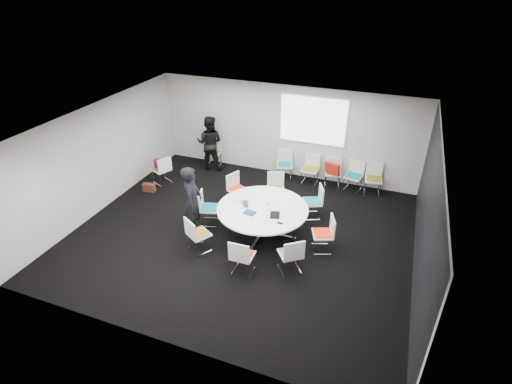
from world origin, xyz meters
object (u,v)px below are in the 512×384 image
(chair_back_a, at_px, (285,170))
(chair_back_e, at_px, (373,185))
(chair_ring_b, at_px, (313,207))
(chair_ring_a, at_px, (322,240))
(chair_ring_d, at_px, (238,195))
(cup, at_px, (268,203))
(chair_person_back, at_px, (213,158))
(chair_ring_c, at_px, (276,195))
(chair_spare_left, at_px, (162,175))
(chair_back_c, at_px, (332,178))
(chair_back_b, at_px, (310,175))
(laptop, at_px, (247,204))
(chair_ring_g, at_px, (242,262))
(brown_bag, at_px, (149,188))
(chair_back_d, at_px, (353,181))
(chair_ring_e, at_px, (209,214))
(person_back, at_px, (210,143))
(chair_ring_f, at_px, (199,240))
(chair_ring_h, at_px, (290,260))
(maroon_bag, at_px, (161,164))
(conference_table, at_px, (262,215))
(person_main, at_px, (193,202))

(chair_back_a, bearing_deg, chair_back_e, 163.46)
(chair_back_a, bearing_deg, chair_ring_b, 109.56)
(chair_ring_a, xyz_separation_m, chair_ring_d, (-2.61, 1.20, 0.00))
(cup, bearing_deg, chair_person_back, 135.88)
(chair_ring_b, height_order, chair_person_back, same)
(chair_ring_c, distance_m, chair_ring_d, 1.03)
(chair_spare_left, bearing_deg, chair_ring_b, -68.50)
(chair_ring_b, relative_size, chair_back_c, 1.00)
(chair_ring_d, bearing_deg, chair_back_b, 164.67)
(chair_ring_c, relative_size, laptop, 2.80)
(chair_ring_g, distance_m, brown_bag, 4.52)
(chair_ring_g, height_order, chair_back_d, same)
(chair_back_c, bearing_deg, chair_spare_left, 5.86)
(chair_ring_a, bearing_deg, chair_ring_e, 67.43)
(chair_ring_g, distance_m, person_back, 5.23)
(chair_ring_f, height_order, chair_ring_g, same)
(chair_ring_c, relative_size, chair_ring_e, 1.00)
(chair_person_back, bearing_deg, cup, 131.43)
(chair_ring_g, xyz_separation_m, chair_back_c, (1.04, 4.48, 0.00))
(person_back, bearing_deg, chair_ring_h, 124.02)
(chair_ring_a, height_order, brown_bag, chair_ring_a)
(chair_back_c, height_order, brown_bag, chair_back_c)
(maroon_bag, bearing_deg, brown_bag, -98.34)
(chair_ring_a, xyz_separation_m, person_back, (-4.31, 2.95, 0.60))
(chair_back_b, xyz_separation_m, person_back, (-3.24, -0.14, 0.60))
(chair_ring_f, distance_m, laptop, 1.46)
(chair_back_a, relative_size, chair_back_e, 1.00)
(chair_ring_c, height_order, chair_spare_left, same)
(chair_spare_left, relative_size, cup, 9.78)
(chair_back_e, xyz_separation_m, laptop, (-2.70, -2.95, 0.47))
(chair_ring_g, distance_m, chair_back_b, 4.48)
(maroon_bag, bearing_deg, chair_spare_left, -24.15)
(conference_table, bearing_deg, chair_ring_f, -134.93)
(brown_bag, bearing_deg, chair_ring_a, -9.93)
(chair_spare_left, bearing_deg, chair_ring_e, -98.26)
(person_main, height_order, brown_bag, person_main)
(chair_ring_d, bearing_deg, chair_ring_f, 22.69)
(chair_back_b, bearing_deg, chair_back_c, -175.54)
(chair_back_a, bearing_deg, chair_person_back, -16.56)
(chair_back_e, distance_m, cup, 3.59)
(chair_person_back, distance_m, cup, 4.02)
(chair_ring_c, bearing_deg, chair_ring_b, 145.19)
(chair_ring_e, distance_m, laptop, 1.12)
(chair_ring_b, xyz_separation_m, chair_back_a, (-1.32, 1.81, 0.00))
(chair_ring_a, bearing_deg, cup, 55.64)
(chair_back_d, bearing_deg, chair_back_e, -167.16)
(chair_ring_h, bearing_deg, laptop, 105.30)
(chair_ring_a, height_order, chair_back_a, same)
(chair_person_back, xyz_separation_m, brown_bag, (-1.01, -2.19, -0.16))
(chair_ring_d, distance_m, chair_back_a, 2.06)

